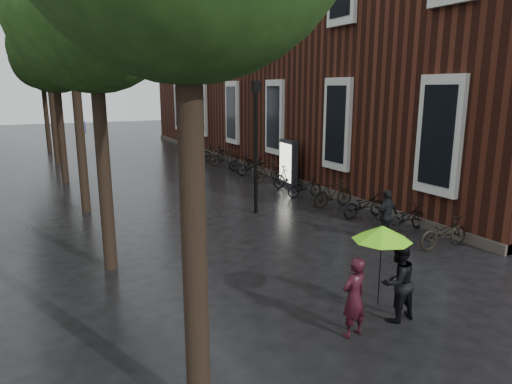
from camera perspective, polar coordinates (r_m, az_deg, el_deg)
ground at (r=8.38m, az=24.30°, el=-20.05°), size 120.00×120.00×0.00m
brick_building at (r=28.72m, az=7.44°, el=15.93°), size 10.20×33.20×12.00m
street_trees at (r=20.24m, az=-23.27°, el=17.37°), size 4.33×34.03×8.91m
person_burgundy at (r=8.53m, az=12.14°, el=-12.75°), size 0.59×0.43×1.50m
person_black at (r=9.28m, az=17.27°, el=-10.66°), size 0.78×0.62×1.57m
lime_umbrella at (r=8.41m, az=15.50°, el=-4.97°), size 1.07×1.07×1.57m
pedestrian_walking at (r=13.71m, az=16.01°, el=-2.93°), size 0.97×0.54×1.57m
parked_bicycles at (r=20.28m, az=4.11°, el=1.68°), size 2.06×18.11×1.04m
ad_lightbox at (r=20.87m, az=4.03°, el=3.61°), size 0.32×1.40×2.11m
lamp_post at (r=15.96m, az=-0.03°, el=7.17°), size 0.24×0.24×4.64m
cycle_sign at (r=22.17m, az=-20.59°, el=5.72°), size 0.16×0.54×2.96m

